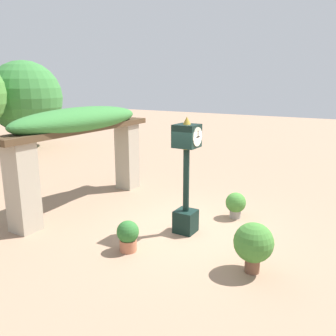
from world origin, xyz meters
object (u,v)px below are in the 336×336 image
pedestal_clock (186,175)px  potted_plant_near_right (253,244)px  potted_plant_near_left (236,204)px  potted_plant_far_left (128,235)px

pedestal_clock → potted_plant_near_right: bearing=-117.1°
potted_plant_near_left → potted_plant_far_left: bearing=156.0°
potted_plant_near_left → potted_plant_near_right: size_ratio=0.70×
pedestal_clock → potted_plant_far_left: bearing=158.0°
potted_plant_near_left → potted_plant_far_left: 3.31m
pedestal_clock → potted_plant_near_left: pedestal_clock is taller
pedestal_clock → potted_plant_near_left: 1.97m
pedestal_clock → potted_plant_near_left: (1.50, -0.73, -1.05)m
potted_plant_far_left → potted_plant_near_left: bearing=-24.0°
pedestal_clock → potted_plant_near_left: size_ratio=4.02×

